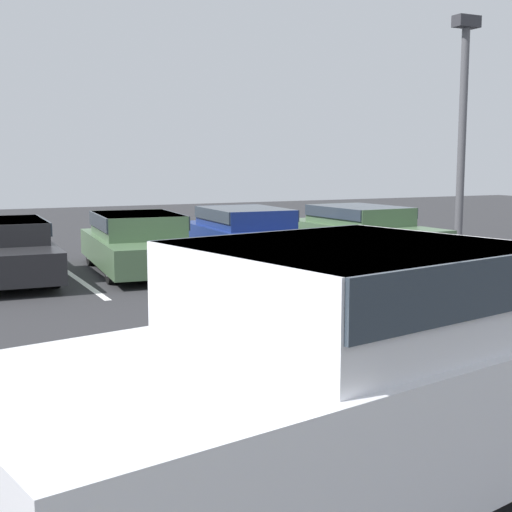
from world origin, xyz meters
The scene contains 11 objects.
ground_plane centered at (0.00, 0.00, 0.00)m, with size 60.00×60.00×0.00m, color #2D2D30.
stall_stripe_b centered at (-1.35, 9.55, 0.00)m, with size 0.12×5.40×0.01m, color white.
stall_stripe_c centered at (1.26, 9.55, 0.00)m, with size 0.12×5.40×0.01m, color white.
stall_stripe_d centered at (3.87, 9.55, 0.00)m, with size 0.12×5.40×0.01m, color white.
stall_stripe_e centered at (6.48, 9.55, 0.00)m, with size 0.12×5.40×0.01m, color white.
pickup_truck centered at (-1.29, -0.55, 0.87)m, with size 5.92×3.12×1.75m.
parked_sedan_a centered at (-2.62, 9.76, 0.62)m, with size 1.88×4.43×1.14m.
parked_sedan_b centered at (0.00, 9.59, 0.64)m, with size 2.11×4.42×1.19m.
parked_sedan_c centered at (2.46, 9.65, 0.66)m, with size 1.91×4.31×1.23m.
parked_sedan_d centered at (5.31, 9.39, 0.64)m, with size 1.92×4.46×1.20m.
light_post centered at (9.08, 10.29, 3.53)m, with size 0.70×0.36×5.97m.
Camera 1 is at (-4.18, -4.48, 2.29)m, focal length 50.00 mm.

